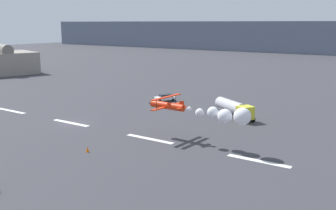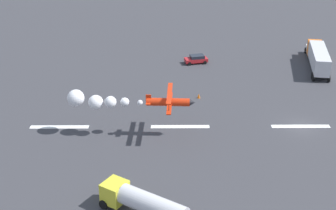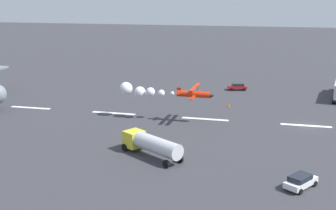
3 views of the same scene
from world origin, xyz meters
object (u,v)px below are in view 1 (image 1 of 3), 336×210
object	(u,v)px
stunt_biplane_red	(212,113)
airport_staff_sedan	(165,97)
fuel_tanker_truck	(234,108)
traffic_cone_far	(87,149)

from	to	relation	value
stunt_biplane_red	airport_staff_sedan	xyz separation A→B (m)	(-23.28, 22.61, -3.92)
stunt_biplane_red	fuel_tanker_truck	size ratio (longest dim) A/B	1.78
fuel_tanker_truck	traffic_cone_far	bearing A→B (deg)	-104.76
airport_staff_sedan	traffic_cone_far	xyz separation A→B (m)	(11.00, -33.51, -0.44)
traffic_cone_far	airport_staff_sedan	bearing A→B (deg)	108.17
stunt_biplane_red	traffic_cone_far	world-z (taller)	stunt_biplane_red
stunt_biplane_red	fuel_tanker_truck	world-z (taller)	stunt_biplane_red
fuel_tanker_truck	airport_staff_sedan	world-z (taller)	fuel_tanker_truck
fuel_tanker_truck	airport_staff_sedan	bearing A→B (deg)	163.88
stunt_biplane_red	traffic_cone_far	size ratio (longest dim) A/B	22.08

